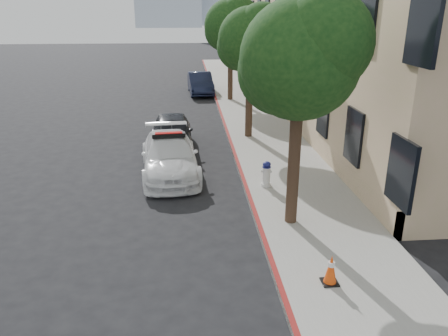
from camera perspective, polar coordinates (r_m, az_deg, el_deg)
name	(u,v)px	position (r m, az deg, el deg)	size (l,w,h in m)	color
ground	(180,198)	(13.13, -5.82, -3.97)	(120.00, 120.00, 0.00)	black
sidewalk	(251,116)	(22.84, 3.56, 6.85)	(3.20, 50.00, 0.15)	gray
curb_strip	(222,116)	(22.67, -0.32, 6.79)	(0.12, 50.00, 0.15)	maroon
building	(334,14)	(28.40, 14.14, 18.98)	(8.00, 36.00, 10.00)	tan
tree_near	(301,58)	(10.36, 10.08, 13.90)	(2.92, 2.82, 5.62)	black
tree_mid	(251,39)	(18.19, 3.55, 16.44)	(2.77, 2.64, 5.43)	black
tree_far	(231,25)	(26.11, 0.92, 18.13)	(3.10, 3.00, 5.81)	black
police_car	(170,155)	(14.86, -7.12, 1.65)	(2.20, 4.66, 1.46)	white
parked_car_mid	(172,132)	(17.63, -6.79, 4.71)	(1.60, 3.98, 1.36)	black
parked_car_far	(200,83)	(29.06, -3.12, 10.99)	(1.45, 4.16, 1.37)	#141932
fire_hydrant	(266,174)	(13.48, 5.56, -0.80)	(0.34, 0.31, 0.80)	silver
traffic_cone	(331,269)	(9.17, 13.79, -12.73)	(0.34, 0.34, 0.64)	black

